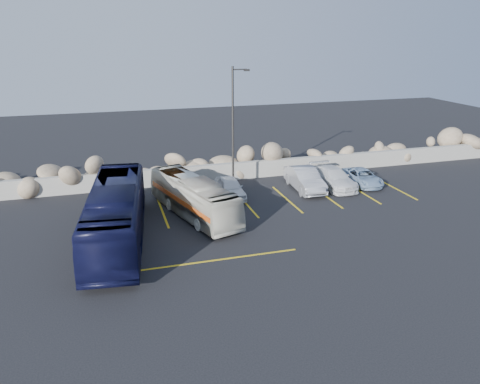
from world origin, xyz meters
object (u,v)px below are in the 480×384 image
object	(u,v)px
car_a	(230,188)
car_c	(333,178)
car_d	(362,177)
car_b	(305,179)
tour_coach	(116,214)
lamppost	(234,127)
vintage_bus	(194,197)

from	to	relation	value
car_a	car_c	size ratio (longest dim) A/B	0.80
car_d	car_c	bearing A→B (deg)	-178.34
car_b	car_d	size ratio (longest dim) A/B	1.17
tour_coach	car_a	distance (m)	8.66
tour_coach	car_c	world-z (taller)	tour_coach
car_a	lamppost	bearing A→B (deg)	62.10
tour_coach	car_c	bearing A→B (deg)	25.01
vintage_bus	car_c	size ratio (longest dim) A/B	1.79
vintage_bus	tour_coach	world-z (taller)	tour_coach
lamppost	car_b	size ratio (longest dim) A/B	1.81
lamppost	tour_coach	world-z (taller)	lamppost
car_c	lamppost	bearing A→B (deg)	168.95
lamppost	car_a	size ratio (longest dim) A/B	2.23
car_a	car_b	distance (m)	5.14
tour_coach	car_a	world-z (taller)	tour_coach
car_b	car_d	world-z (taller)	car_b
tour_coach	lamppost	bearing A→B (deg)	43.98
vintage_bus	lamppost	bearing A→B (deg)	29.98
car_a	car_d	distance (m)	9.40
tour_coach	car_a	bearing A→B (deg)	40.67
tour_coach	car_d	bearing A→B (deg)	22.63
tour_coach	car_d	size ratio (longest dim) A/B	2.76
lamppost	car_c	bearing A→B (deg)	-9.60
car_a	car_d	world-z (taller)	car_a
tour_coach	car_d	xyz separation A→B (m)	(16.56, 4.68, -0.93)
car_b	car_c	xyz separation A→B (m)	(2.08, -0.06, -0.08)
car_b	car_a	bearing A→B (deg)	-177.03
vintage_bus	tour_coach	distance (m)	4.94
vintage_bus	car_a	bearing A→B (deg)	25.03
vintage_bus	car_c	xyz separation A→B (m)	(10.04, 2.38, -0.46)
lamppost	tour_coach	distance (m)	10.09
car_d	vintage_bus	bearing A→B (deg)	-166.47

